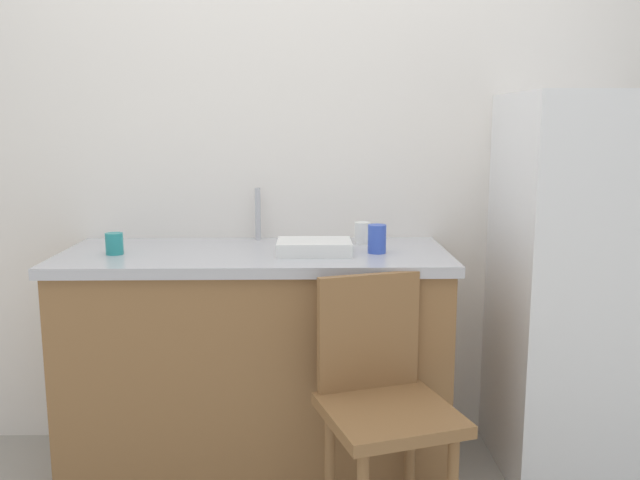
{
  "coord_description": "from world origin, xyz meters",
  "views": [
    {
      "loc": [
        0.1,
        -1.89,
        1.39
      ],
      "look_at": [
        0.15,
        0.6,
        0.95
      ],
      "focal_mm": 37.46,
      "sensor_mm": 36.0,
      "label": 1
    }
  ],
  "objects": [
    {
      "name": "back_wall",
      "position": [
        0.0,
        1.0,
        1.33
      ],
      "size": [
        4.8,
        0.1,
        2.66
      ],
      "primitive_type": "cube",
      "color": "white",
      "rests_on": "ground_plane"
    },
    {
      "name": "cabinet_base",
      "position": [
        -0.1,
        0.65,
        0.43
      ],
      "size": [
        1.45,
        0.6,
        0.86
      ],
      "primitive_type": "cube",
      "color": "olive",
      "rests_on": "ground_plane"
    },
    {
      "name": "countertop",
      "position": [
        -0.1,
        0.65,
        0.88
      ],
      "size": [
        1.49,
        0.64,
        0.04
      ],
      "primitive_type": "cube",
      "color": "#B7B7BC",
      "rests_on": "cabinet_base"
    },
    {
      "name": "faucet",
      "position": [
        -0.11,
        0.9,
        1.01
      ],
      "size": [
        0.02,
        0.02,
        0.22
      ],
      "primitive_type": "cylinder",
      "color": "#B7B7BC",
      "rests_on": "countertop"
    },
    {
      "name": "refrigerator",
      "position": [
        1.15,
        0.65,
        0.75
      ],
      "size": [
        0.54,
        0.6,
        1.5
      ],
      "primitive_type": "cube",
      "color": "white",
      "rests_on": "ground_plane"
    },
    {
      "name": "chair",
      "position": [
        0.34,
        0.17,
        0.5
      ],
      "size": [
        0.5,
        0.5,
        0.89
      ],
      "rotation": [
        0.0,
        0.0,
        0.3
      ],
      "color": "olive",
      "rests_on": "ground_plane"
    },
    {
      "name": "dish_tray",
      "position": [
        0.12,
        0.59,
        0.93
      ],
      "size": [
        0.28,
        0.2,
        0.05
      ],
      "primitive_type": "cube",
      "color": "white",
      "rests_on": "countertop"
    },
    {
      "name": "cup_blue",
      "position": [
        0.36,
        0.6,
        0.96
      ],
      "size": [
        0.07,
        0.07,
        0.11
      ],
      "primitive_type": "cylinder",
      "color": "blue",
      "rests_on": "countertop"
    },
    {
      "name": "cup_white",
      "position": [
        0.33,
        0.8,
        0.95
      ],
      "size": [
        0.07,
        0.07,
        0.09
      ],
      "primitive_type": "cylinder",
      "color": "white",
      "rests_on": "countertop"
    },
    {
      "name": "cup_teal",
      "position": [
        -0.63,
        0.59,
        0.94
      ],
      "size": [
        0.07,
        0.07,
        0.08
      ],
      "primitive_type": "cylinder",
      "color": "teal",
      "rests_on": "countertop"
    }
  ]
}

